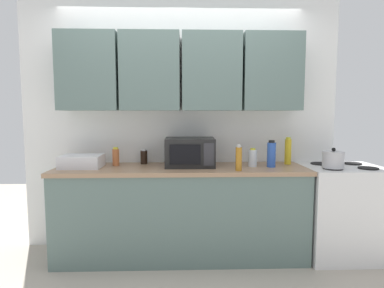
{
  "coord_description": "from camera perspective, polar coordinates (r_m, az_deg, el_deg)",
  "views": [
    {
      "loc": [
        0.01,
        -3.34,
        1.42
      ],
      "look_at": [
        0.11,
        -0.25,
        1.12
      ],
      "focal_mm": 29.43,
      "sensor_mm": 36.0,
      "label": 1
    }
  ],
  "objects": [
    {
      "name": "bottle_soy_dark",
      "position": [
        3.29,
        -8.7,
        -2.3
      ],
      "size": [
        0.07,
        0.07,
        0.16
      ],
      "color": "black",
      "rests_on": "counter_run"
    },
    {
      "name": "bottle_amber_vinegar",
      "position": [
        2.89,
        8.46,
        -2.63
      ],
      "size": [
        0.06,
        0.06,
        0.24
      ],
      "color": "#AD701E",
      "rests_on": "counter_run"
    },
    {
      "name": "bottle_blue_cleaner",
      "position": [
        3.15,
        14.19,
        -1.82
      ],
      "size": [
        0.08,
        0.08,
        0.26
      ],
      "color": "#2D56B7",
      "rests_on": "counter_run"
    },
    {
      "name": "stove_range",
      "position": [
        3.54,
        25.37,
        -10.86
      ],
      "size": [
        0.76,
        0.64,
        0.91
      ],
      "color": "silver",
      "rests_on": "ground_plane"
    },
    {
      "name": "wall_back_with_cabinets",
      "position": [
        3.27,
        -2.02,
        8.28
      ],
      "size": [
        3.3,
        0.38,
        2.6
      ],
      "color": "white",
      "rests_on": "ground_plane"
    },
    {
      "name": "microwave",
      "position": [
        3.11,
        -0.41,
        -1.48
      ],
      "size": [
        0.48,
        0.37,
        0.28
      ],
      "color": "black",
      "rests_on": "counter_run"
    },
    {
      "name": "bottle_yellow_mustard",
      "position": [
        3.37,
        16.99,
        -1.26
      ],
      "size": [
        0.07,
        0.07,
        0.28
      ],
      "color": "gold",
      "rests_on": "counter_run"
    },
    {
      "name": "bottle_clear_tall",
      "position": [
        3.15,
        10.93,
        -2.48
      ],
      "size": [
        0.08,
        0.08,
        0.18
      ],
      "color": "silver",
      "rests_on": "counter_run"
    },
    {
      "name": "dish_rack",
      "position": [
        3.22,
        -19.32,
        -2.98
      ],
      "size": [
        0.38,
        0.3,
        0.12
      ],
      "primitive_type": "cube",
      "color": "silver",
      "rests_on": "counter_run"
    },
    {
      "name": "kettle",
      "position": [
        3.23,
        24.22,
        -2.58
      ],
      "size": [
        0.19,
        0.19,
        0.19
      ],
      "color": "#B2B2B7",
      "rests_on": "stove_range"
    },
    {
      "name": "counter_run",
      "position": [
        3.19,
        -1.96,
        -12.15
      ],
      "size": [
        2.43,
        0.63,
        0.9
      ],
      "color": "slate",
      "rests_on": "ground_plane"
    },
    {
      "name": "bottle_spice_jar",
      "position": [
        3.24,
        -13.64,
        -2.27
      ],
      "size": [
        0.07,
        0.07,
        0.18
      ],
      "color": "#BC6638",
      "rests_on": "counter_run"
    }
  ]
}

